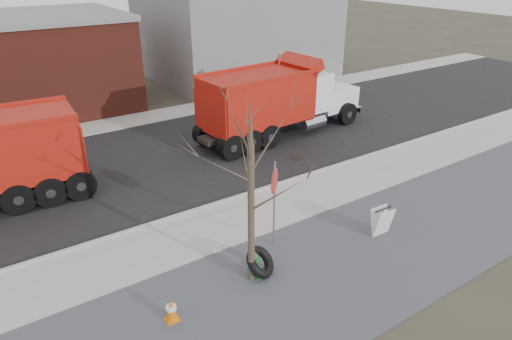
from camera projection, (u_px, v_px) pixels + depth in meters
ground at (287, 208)px, 16.18m from camera, size 120.00×120.00×0.00m
gravel_verge at (358, 257)px, 13.55m from camera, size 60.00×5.00×0.03m
sidewalk at (282, 204)px, 16.36m from camera, size 60.00×2.50×0.06m
curb at (262, 189)px, 17.32m from camera, size 60.00×0.15×0.11m
road at (203, 150)px, 20.90m from camera, size 60.00×9.40×0.02m
far_sidewalk at (155, 116)px, 25.17m from camera, size 60.00×2.00×0.06m
building_grey at (236, 18)px, 32.48m from camera, size 12.00×10.00×8.00m
bare_tree at (251, 172)px, 11.21m from camera, size 3.20×3.20×5.20m
fire_hydrant at (254, 266)px, 12.56m from camera, size 0.46×0.45×0.82m
truck_tire at (260, 262)px, 12.65m from camera, size 1.25×1.21×0.89m
stop_sign at (274, 190)px, 13.27m from camera, size 0.61×0.52×2.84m
sandwich_board at (382, 221)px, 14.40m from camera, size 0.70×0.45×0.95m
traffic_cone_far at (171, 310)px, 11.08m from camera, size 0.34×0.34×0.65m
dump_truck_red_a at (277, 98)px, 21.86m from camera, size 9.22×3.13×3.68m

